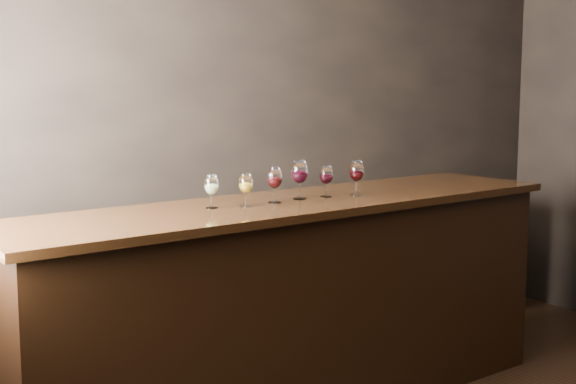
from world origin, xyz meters
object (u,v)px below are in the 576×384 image
glass_red_a (275,179)px  glass_amber (246,184)px  glass_white (211,186)px  glass_red_b (300,173)px  glass_red_d (357,172)px  glass_red_c (326,175)px  bar_counter (293,310)px  back_bar_shelf (345,273)px

glass_red_a → glass_amber: bearing=-171.3°
glass_white → glass_red_b: bearing=2.4°
glass_white → glass_red_d: (0.91, -0.03, 0.02)m
glass_red_c → glass_red_d: size_ratio=0.91×
glass_amber → glass_red_a: size_ratio=0.90×
glass_amber → glass_red_b: bearing=10.7°
bar_counter → glass_red_a: size_ratio=17.07×
glass_white → glass_red_b: 0.56m
bar_counter → glass_red_d: size_ratio=16.50×
glass_red_a → glass_red_c: (0.36, 0.03, -0.01)m
back_bar_shelf → glass_white: bearing=-151.1°
back_bar_shelf → glass_amber: 1.76m
glass_red_d → glass_red_a: bearing=178.4°
bar_counter → back_bar_shelf: bearing=35.1°
back_bar_shelf → glass_amber: glass_amber is taller
back_bar_shelf → glass_white: (-1.47, -0.81, 0.82)m
glass_amber → glass_red_b: 0.39m
glass_amber → glass_red_c: bearing=5.8°
glass_red_c → bar_counter: bearing=-175.5°
back_bar_shelf → glass_red_b: glass_red_b is taller
back_bar_shelf → glass_red_a: glass_red_a is taller
glass_white → glass_red_a: 0.37m
glass_amber → glass_red_d: bearing=1.1°
glass_red_b → glass_red_c: bearing=-5.4°
bar_counter → glass_amber: (-0.32, -0.04, 0.74)m
glass_amber → glass_red_b: glass_red_b is taller
back_bar_shelf → glass_red_a: size_ratio=14.13×
glass_white → glass_red_a: bearing=-2.9°
back_bar_shelf → glass_red_b: bearing=-139.1°
glass_red_a → glass_red_d: 0.54m
glass_red_c → glass_red_a: bearing=-175.8°
glass_red_b → glass_white: bearing=-177.6°
glass_red_d → glass_red_b: bearing=170.7°
bar_counter → glass_red_c: (0.24, 0.02, 0.74)m
bar_counter → back_bar_shelf: size_ratio=1.21×
glass_red_c → glass_red_d: bearing=-12.8°
bar_counter → glass_red_a: 0.76m
glass_red_b → glass_red_c: glass_red_b is taller
glass_red_b → bar_counter: bearing=-153.1°
back_bar_shelf → glass_red_c: glass_red_c is taller
glass_red_a → back_bar_shelf: bearing=37.1°
back_bar_shelf → glass_red_d: (-0.56, -0.85, 0.84)m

